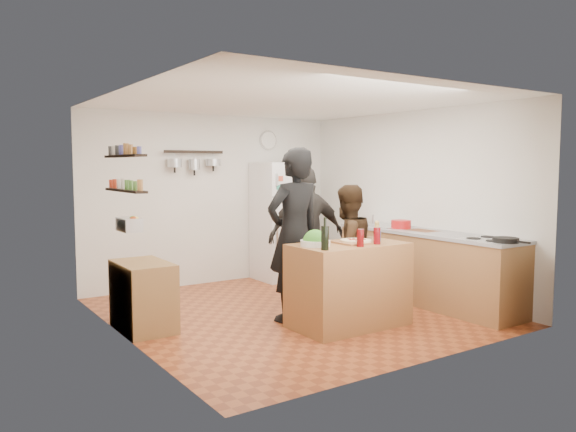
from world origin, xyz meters
TOP-DOWN VIEW (x-y plane):
  - room_shell at (0.00, 0.39)m, footprint 4.20×4.20m
  - prep_island at (0.18, -0.83)m, footprint 1.25×0.72m
  - pizza_board at (0.26, -0.85)m, footprint 0.42×0.34m
  - pizza at (0.26, -0.85)m, footprint 0.34×0.34m
  - salad_bowl at (-0.24, -0.78)m, footprint 0.31×0.31m
  - wine_bottle at (-0.32, -1.05)m, footprint 0.08×0.08m
  - wine_glass_near at (0.13, -1.07)m, footprint 0.08×0.08m
  - wine_glass_far at (0.40, -1.03)m, footprint 0.07×0.07m
  - pepper_mill at (0.63, -0.78)m, footprint 0.05×0.05m
  - salt_canister at (0.48, -0.95)m, footprint 0.08×0.08m
  - person_left at (-0.18, -0.30)m, footprint 0.74×0.52m
  - person_center at (0.50, -0.40)m, footprint 0.77×0.62m
  - person_back at (0.33, 0.17)m, footprint 1.08×0.56m
  - counter_run at (1.70, -0.55)m, footprint 0.63×2.63m
  - stove_top at (1.70, -1.50)m, footprint 0.60×0.62m
  - skillet at (1.60, -1.76)m, footprint 0.28×0.28m
  - sink at (1.70, 0.30)m, footprint 0.50×0.80m
  - cutting_board at (1.70, -0.47)m, footprint 0.30×0.40m
  - red_bowl at (1.65, -0.14)m, footprint 0.26×0.26m
  - fridge at (0.95, 1.75)m, footprint 0.70×0.68m
  - wall_clock at (0.95, 2.08)m, footprint 0.30×0.03m
  - spice_shelf_lower at (-1.93, 0.20)m, footprint 0.12×1.00m
  - spice_shelf_upper at (-1.93, 0.20)m, footprint 0.12×1.00m
  - produce_basket at (-1.90, 0.20)m, footprint 0.18×0.35m
  - side_table at (-1.74, 0.28)m, footprint 0.50×0.80m
  - pot_rack at (-0.35, 2.00)m, footprint 0.90×0.04m

SIDE VIEW (x-z plane):
  - side_table at x=-1.74m, z-range 0.00..0.73m
  - counter_run at x=1.70m, z-range 0.00..0.90m
  - prep_island at x=0.18m, z-range 0.00..0.91m
  - person_center at x=0.50m, z-range 0.00..1.53m
  - person_back at x=0.33m, z-range 0.00..1.76m
  - fridge at x=0.95m, z-range 0.00..1.80m
  - stove_top at x=1.70m, z-range 0.90..0.92m
  - cutting_board at x=1.70m, z-range 0.90..0.92m
  - sink at x=1.70m, z-range 0.90..0.93m
  - pizza_board at x=0.26m, z-range 0.91..0.93m
  - pizza at x=0.26m, z-range 0.93..0.95m
  - salad_bowl at x=-0.24m, z-range 0.91..0.97m
  - skillet at x=1.60m, z-range 0.92..0.97m
  - salt_canister at x=0.48m, z-range 0.91..1.03m
  - red_bowl at x=1.65m, z-range 0.92..1.03m
  - person_left at x=-0.18m, z-range 0.00..1.95m
  - pepper_mill at x=0.63m, z-range 0.91..1.09m
  - wine_glass_far at x=0.40m, z-range 0.91..1.09m
  - wine_glass_near at x=0.13m, z-range 0.91..1.09m
  - wine_bottle at x=-0.32m, z-range 0.91..1.15m
  - produce_basket at x=-1.90m, z-range 1.08..1.22m
  - room_shell at x=0.00m, z-range -0.85..3.35m
  - spice_shelf_lower at x=-1.93m, z-range 1.49..1.51m
  - spice_shelf_upper at x=-1.93m, z-range 1.84..1.86m
  - pot_rack at x=-0.35m, z-range 1.93..1.97m
  - wall_clock at x=0.95m, z-range 2.00..2.30m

